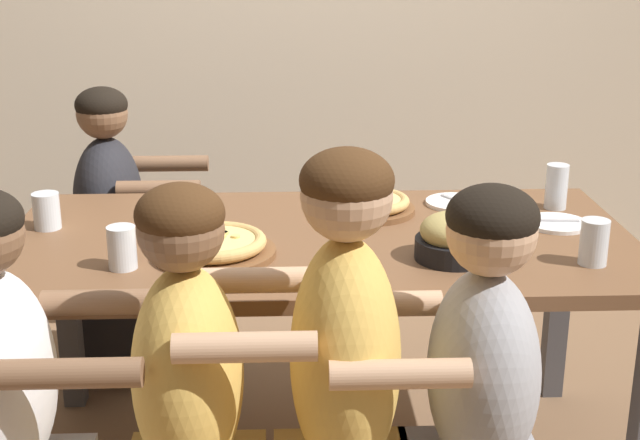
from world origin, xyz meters
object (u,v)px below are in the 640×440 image
at_px(skillet_bowl, 454,238).
at_px(drinking_glass_c, 483,216).
at_px(pizza_board_main, 215,246).
at_px(empty_plate_b, 456,203).
at_px(drinking_glass_d, 47,213).
at_px(diner_near_center, 343,426).
at_px(empty_plate_a, 557,223).
at_px(diner_far_left, 113,246).
at_px(drinking_glass_b, 594,242).
at_px(pizza_board_second, 369,204).
at_px(diner_near_midright, 477,438).
at_px(drinking_glass_a, 556,189).
at_px(drinking_glass_e, 122,249).

height_order(skillet_bowl, drinking_glass_c, skillet_bowl).
distance_m(pizza_board_main, empty_plate_b, 0.86).
distance_m(drinking_glass_d, diner_near_center, 1.16).
distance_m(empty_plate_a, empty_plate_b, 0.34).
height_order(empty_plate_a, diner_far_left, diner_far_left).
bearing_deg(drinking_glass_d, drinking_glass_b, -13.14).
relative_size(empty_plate_a, empty_plate_b, 0.96).
xyz_separation_m(empty_plate_a, drinking_glass_b, (-0.00, -0.32, 0.05)).
relative_size(pizza_board_second, diner_near_midright, 0.26).
relative_size(skillet_bowl, diner_far_left, 0.28).
bearing_deg(drinking_glass_a, diner_near_center, -128.42).
bearing_deg(diner_near_center, pizza_board_second, -8.80).
relative_size(drinking_glass_a, drinking_glass_c, 1.39).
relative_size(empty_plate_a, drinking_glass_a, 1.32).
bearing_deg(diner_near_midright, pizza_board_second, 10.30).
bearing_deg(drinking_glass_e, drinking_glass_c, 13.89).
height_order(pizza_board_main, drinking_glass_b, drinking_glass_b).
bearing_deg(empty_plate_a, diner_near_center, -132.42).
relative_size(skillet_bowl, drinking_glass_e, 2.61).
relative_size(drinking_glass_c, diner_near_center, 0.09).
distance_m(skillet_bowl, drinking_glass_e, 0.87).
bearing_deg(empty_plate_a, diner_near_midright, -117.05).
bearing_deg(drinking_glass_b, diner_far_left, 147.30).
xyz_separation_m(empty_plate_b, drinking_glass_a, (0.30, -0.05, 0.06)).
height_order(diner_near_center, diner_near_midright, diner_near_center).
distance_m(drinking_glass_e, diner_near_center, 0.75).
bearing_deg(drinking_glass_c, diner_near_center, -122.91).
distance_m(empty_plate_a, diner_near_midright, 0.88).
xyz_separation_m(skillet_bowl, drinking_glass_c, (0.13, 0.21, -0.01)).
height_order(skillet_bowl, empty_plate_a, skillet_bowl).
distance_m(drinking_glass_b, drinking_glass_d, 1.55).
bearing_deg(drinking_glass_e, pizza_board_second, 33.19).
distance_m(drinking_glass_b, diner_near_center, 0.85).
bearing_deg(empty_plate_b, skillet_bowl, -101.57).
height_order(pizza_board_main, empty_plate_a, pizza_board_main).
bearing_deg(drinking_glass_a, skillet_bowl, -132.92).
relative_size(empty_plate_a, diner_far_left, 0.17).
distance_m(drinking_glass_a, diner_near_midright, 1.06).
bearing_deg(drinking_glass_c, drinking_glass_a, 38.63).
bearing_deg(diner_far_left, empty_plate_a, 67.19).
bearing_deg(diner_near_midright, skillet_bowl, -2.68).
distance_m(skillet_bowl, diner_near_midright, 0.57).
bearing_deg(drinking_glass_c, skillet_bowl, -120.70).
height_order(skillet_bowl, drinking_glass_a, drinking_glass_a).
xyz_separation_m(skillet_bowl, empty_plate_a, (0.36, 0.27, -0.05)).
bearing_deg(pizza_board_second, drinking_glass_d, -173.19).
bearing_deg(skillet_bowl, empty_plate_a, 36.38).
distance_m(pizza_board_main, empty_plate_a, 1.02).
bearing_deg(pizza_board_second, drinking_glass_b, -40.51).
relative_size(pizza_board_main, empty_plate_b, 1.71).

